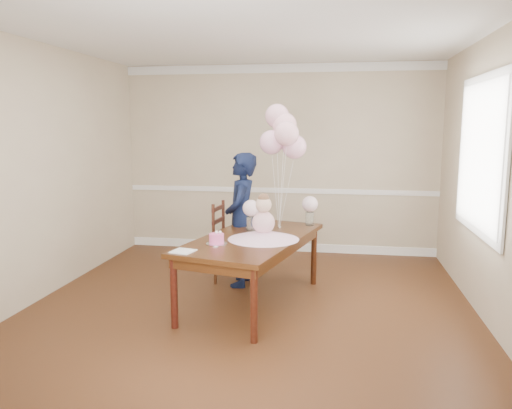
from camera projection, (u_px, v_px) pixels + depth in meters
name	position (u px, v px, depth m)	size (l,w,h in m)	color
floor	(248.00, 311.00, 4.98)	(4.50, 5.00, 0.00)	#351B0D
ceiling	(247.00, 30.00, 4.56)	(4.50, 5.00, 0.02)	silver
wall_back	(279.00, 159.00, 7.20)	(4.50, 0.02, 2.70)	tan
wall_front	(150.00, 231.00, 2.33)	(4.50, 0.02, 2.70)	tan
wall_left	(33.00, 173.00, 5.14)	(0.02, 5.00, 2.70)	tan
wall_right	(498.00, 181.00, 4.40)	(0.02, 5.00, 2.70)	tan
chair_rail_trim	(279.00, 190.00, 7.26)	(4.50, 0.02, 0.07)	white
crown_molding	(279.00, 68.00, 6.99)	(4.50, 0.02, 0.12)	silver
baseboard_trim	(278.00, 246.00, 7.40)	(4.50, 0.02, 0.12)	white
window_frame	(481.00, 155.00, 4.86)	(0.02, 1.66, 1.56)	white
window_blinds	(479.00, 155.00, 4.86)	(0.01, 1.50, 1.40)	silver
dining_table_top	(252.00, 239.00, 5.10)	(0.95, 1.89, 0.05)	black
table_apron	(252.00, 246.00, 5.12)	(0.85, 1.80, 0.09)	black
table_leg_fl	(174.00, 293.00, 4.53)	(0.07, 0.07, 0.66)	black
table_leg_fr	(254.00, 305.00, 4.22)	(0.07, 0.07, 0.66)	black
table_leg_bl	(251.00, 250.00, 6.11)	(0.07, 0.07, 0.66)	black
table_leg_br	(314.00, 256.00, 5.79)	(0.07, 0.07, 0.66)	black
baby_skirt	(263.00, 234.00, 5.00)	(0.72, 0.72, 0.09)	#DCA2C1
baby_torso	(263.00, 222.00, 4.98)	(0.23, 0.23, 0.23)	pink
baby_head	(264.00, 205.00, 4.95)	(0.16, 0.16, 0.16)	#D8AE95
baby_hair	(264.00, 199.00, 4.94)	(0.11, 0.11, 0.11)	brown
cake_platter	(217.00, 244.00, 4.79)	(0.21, 0.21, 0.01)	silver
birthday_cake	(217.00, 239.00, 4.78)	(0.14, 0.14, 0.09)	#DF468F
cake_flower_a	(216.00, 232.00, 4.77)	(0.03, 0.03, 0.03)	white
cake_flower_b	(220.00, 232.00, 4.78)	(0.03, 0.03, 0.03)	white
rose_vase_near	(251.00, 224.00, 5.40)	(0.09, 0.09, 0.15)	white
roses_near	(251.00, 208.00, 5.38)	(0.18, 0.18, 0.18)	beige
rose_vase_far	(310.00, 219.00, 5.68)	(0.09, 0.09, 0.15)	white
roses_far	(310.00, 204.00, 5.65)	(0.18, 0.18, 0.18)	silver
napkin	(183.00, 251.00, 4.50)	(0.19, 0.19, 0.01)	silver
balloon_weight	(279.00, 227.00, 5.53)	(0.04, 0.04, 0.02)	white
balloon_a	(272.00, 142.00, 5.42)	(0.26, 0.26, 0.26)	#F1AACB
balloon_b	(287.00, 134.00, 5.29)	(0.26, 0.26, 0.26)	#F5ADBC
balloon_c	(285.00, 125.00, 5.44)	(0.26, 0.26, 0.26)	#FCB2C2
balloon_d	(277.00, 116.00, 5.48)	(0.26, 0.26, 0.26)	#E6A3B5
balloon_e	(294.00, 147.00, 5.41)	(0.26, 0.26, 0.26)	#F3ACC8
balloon_ribbon_a	(275.00, 192.00, 5.49)	(0.00, 0.00, 0.79)	white
balloon_ribbon_b	(283.00, 188.00, 5.42)	(0.00, 0.00, 0.89)	white
balloon_ribbon_c	(282.00, 183.00, 5.50)	(0.00, 0.00, 0.98)	white
balloon_ribbon_d	(278.00, 178.00, 5.52)	(0.00, 0.00, 1.08)	white
balloon_ribbon_e	(287.00, 194.00, 5.48)	(0.00, 0.00, 0.75)	white
dining_chair_seat	(233.00, 247.00, 5.89)	(0.41, 0.41, 0.05)	#34140E
chair_leg_fl	(215.00, 267.00, 5.82)	(0.04, 0.04, 0.40)	#381C0F
chair_leg_fr	(243.00, 270.00, 5.72)	(0.04, 0.04, 0.40)	#3A200F
chair_leg_bl	(225.00, 260.00, 6.13)	(0.04, 0.04, 0.40)	#3A1D0F
chair_leg_br	(251.00, 262.00, 6.04)	(0.04, 0.04, 0.40)	#37190F
chair_back_post_l	(213.00, 226.00, 5.74)	(0.04, 0.04, 0.52)	#391A0F
chair_back_post_r	(223.00, 221.00, 6.06)	(0.04, 0.04, 0.52)	#39170F
chair_slat_low	(219.00, 233.00, 5.92)	(0.03, 0.37, 0.05)	#3A1B0F
chair_slat_mid	(218.00, 221.00, 5.90)	(0.03, 0.37, 0.05)	black
chair_slat_top	(218.00, 208.00, 5.87)	(0.03, 0.37, 0.05)	#39160F
woman	(241.00, 220.00, 5.72)	(0.56, 0.37, 1.53)	black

